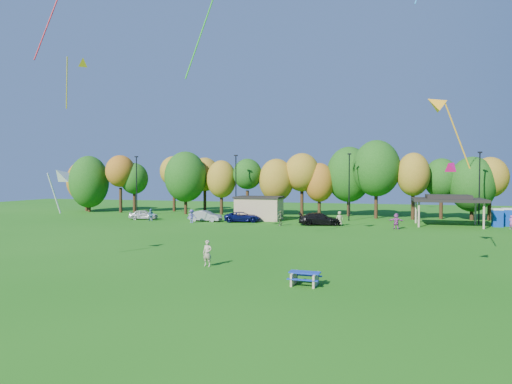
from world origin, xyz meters
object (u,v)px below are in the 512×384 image
(kite_flyer, at_px, (207,253))
(car_b, at_px, (206,216))
(picnic_table, at_px, (305,277))
(porta_potties, at_px, (508,217))
(car_a, at_px, (144,215))
(car_d, at_px, (320,219))
(car_c, at_px, (243,217))

(kite_flyer, height_order, car_b, kite_flyer)
(kite_flyer, relative_size, car_b, 0.40)
(picnic_table, height_order, car_b, car_b)
(porta_potties, xyz_separation_m, car_b, (-37.20, -4.05, -0.38))
(picnic_table, bearing_deg, car_a, 134.28)
(picnic_table, bearing_deg, car_d, 99.10)
(kite_flyer, distance_m, car_d, 27.81)
(car_c, bearing_deg, kite_flyer, 177.73)
(porta_potties, relative_size, picnic_table, 2.11)
(car_b, height_order, car_d, car_d)
(kite_flyer, distance_m, car_a, 35.28)
(picnic_table, distance_m, kite_flyer, 7.96)
(car_a, distance_m, car_b, 9.37)
(car_c, xyz_separation_m, car_d, (10.32, -1.14, 0.10))
(car_c, distance_m, car_d, 10.39)
(car_a, xyz_separation_m, car_c, (14.39, 0.20, 0.00))
(car_b, bearing_deg, picnic_table, -148.34)
(car_a, relative_size, car_c, 0.81)
(picnic_table, height_order, car_c, car_c)
(car_b, xyz_separation_m, car_d, (15.35, -0.66, 0.05))
(porta_potties, height_order, kite_flyer, porta_potties)
(kite_flyer, height_order, car_c, kite_flyer)
(car_d, bearing_deg, porta_potties, -89.99)
(car_a, height_order, car_d, car_d)
(car_a, height_order, car_c, car_c)
(car_b, bearing_deg, car_d, -91.23)
(kite_flyer, xyz_separation_m, car_d, (3.88, 27.54, -0.11))
(porta_potties, relative_size, car_c, 0.78)
(picnic_table, distance_m, car_a, 42.47)
(porta_potties, distance_m, car_b, 37.42)
(porta_potties, distance_m, kite_flyer, 41.26)
(car_a, bearing_deg, car_d, -105.85)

